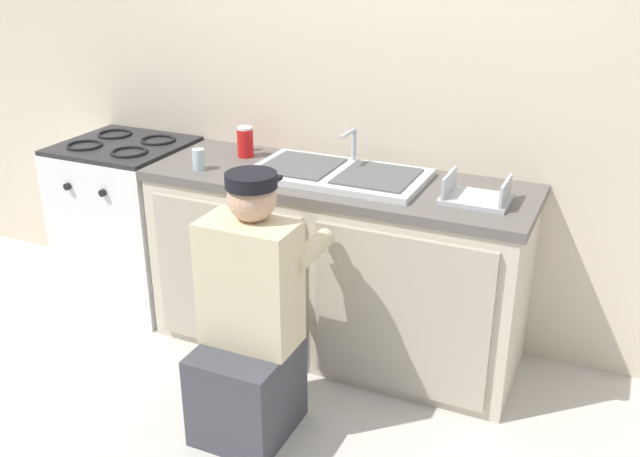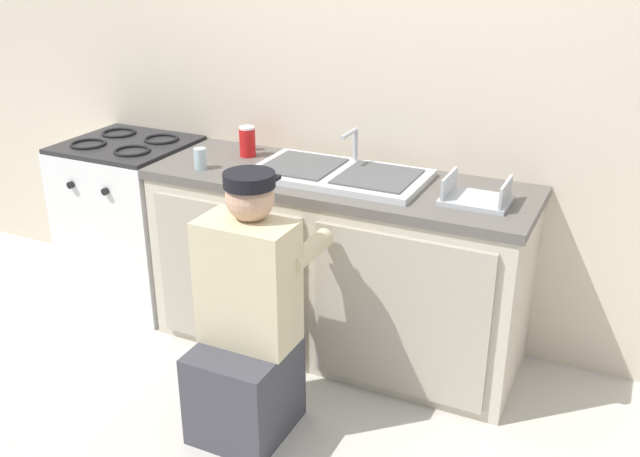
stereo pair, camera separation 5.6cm
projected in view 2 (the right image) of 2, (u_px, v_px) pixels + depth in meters
The scene contains 11 objects.
ground_plane at pixel (311, 374), 3.37m from camera, with size 12.00×12.00×0.00m, color beige.
back_wall at pixel (369, 85), 3.42m from camera, with size 6.00×0.10×2.50m, color beige.
counter_cabinet at pixel (337, 270), 3.45m from camera, with size 1.77×0.62×0.84m.
countertop at pixel (339, 182), 3.28m from camera, with size 1.81×0.62×0.04m, color #5B5651.
sink_double_basin at pixel (339, 174), 3.27m from camera, with size 0.80×0.44×0.19m.
stove_range at pixel (134, 221), 3.94m from camera, with size 0.64×0.62×0.92m.
plumber_person at pixel (247, 329), 2.86m from camera, with size 0.42×0.61×1.10m.
water_glass at pixel (200, 159), 3.38m from camera, with size 0.06×0.06×0.10m.
dish_rack_tray at pixel (476, 197), 2.97m from camera, with size 0.28×0.22×0.11m.
soda_cup_red at pixel (247, 142), 3.55m from camera, with size 0.08×0.08×0.15m.
spice_bottle_red at pixel (247, 141), 3.65m from camera, with size 0.04×0.04×0.10m.
Camera 2 is at (1.26, -2.54, 1.95)m, focal length 40.00 mm.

